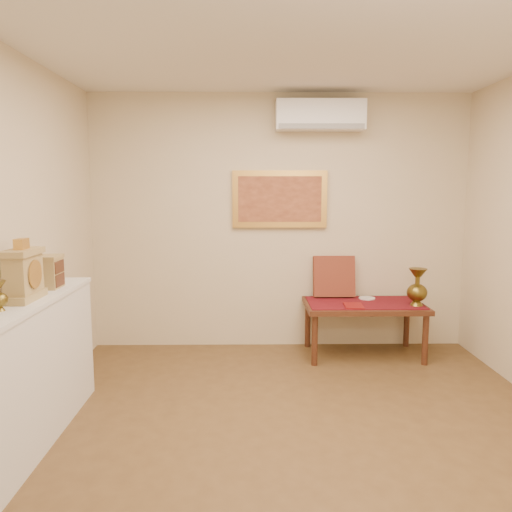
{
  "coord_description": "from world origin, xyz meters",
  "views": [
    {
      "loc": [
        -0.33,
        -3.08,
        1.71
      ],
      "look_at": [
        -0.27,
        1.15,
        1.14
      ],
      "focal_mm": 35.0,
      "sensor_mm": 36.0,
      "label": 1
    }
  ],
  "objects_px": {
    "display_ledge": "(16,380)",
    "low_table": "(364,309)",
    "brass_urn_tall": "(417,283)",
    "mantel_clock": "(24,274)",
    "wooden_chest": "(49,272)"
  },
  "relations": [
    {
      "from": "display_ledge",
      "to": "low_table",
      "type": "bearing_deg",
      "value": 35.1
    },
    {
      "from": "low_table",
      "to": "brass_urn_tall",
      "type": "bearing_deg",
      "value": -14.85
    },
    {
      "from": "display_ledge",
      "to": "mantel_clock",
      "type": "relative_size",
      "value": 4.93
    },
    {
      "from": "wooden_chest",
      "to": "brass_urn_tall",
      "type": "bearing_deg",
      "value": 20.5
    },
    {
      "from": "mantel_clock",
      "to": "low_table",
      "type": "distance_m",
      "value": 3.23
    },
    {
      "from": "display_ledge",
      "to": "wooden_chest",
      "type": "relative_size",
      "value": 8.28
    },
    {
      "from": "mantel_clock",
      "to": "low_table",
      "type": "bearing_deg",
      "value": 32.81
    },
    {
      "from": "display_ledge",
      "to": "low_table",
      "type": "xyz_separation_m",
      "value": [
        2.67,
        1.88,
        -0.01
      ]
    },
    {
      "from": "low_table",
      "to": "display_ledge",
      "type": "bearing_deg",
      "value": -144.9
    },
    {
      "from": "brass_urn_tall",
      "to": "low_table",
      "type": "xyz_separation_m",
      "value": [
        -0.49,
        0.13,
        -0.3
      ]
    },
    {
      "from": "wooden_chest",
      "to": "low_table",
      "type": "distance_m",
      "value": 3.02
    },
    {
      "from": "brass_urn_tall",
      "to": "mantel_clock",
      "type": "distance_m",
      "value": 3.55
    },
    {
      "from": "mantel_clock",
      "to": "wooden_chest",
      "type": "height_order",
      "value": "mantel_clock"
    },
    {
      "from": "brass_urn_tall",
      "to": "wooden_chest",
      "type": "bearing_deg",
      "value": -159.5
    },
    {
      "from": "brass_urn_tall",
      "to": "display_ledge",
      "type": "distance_m",
      "value": 3.63
    }
  ]
}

